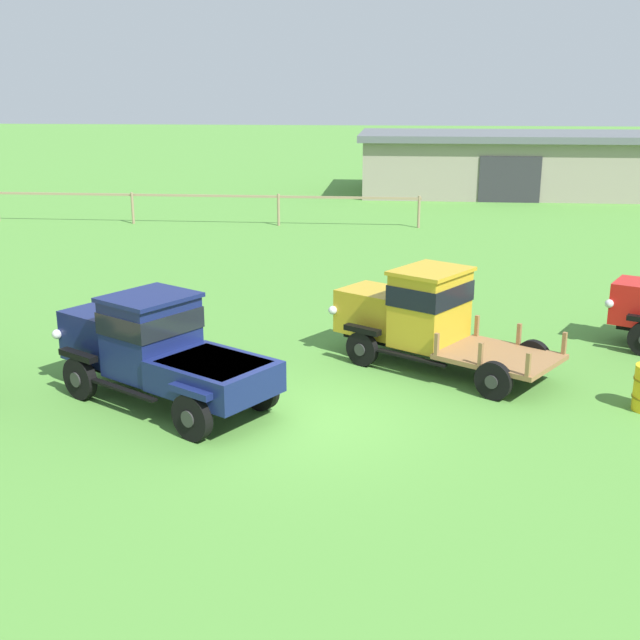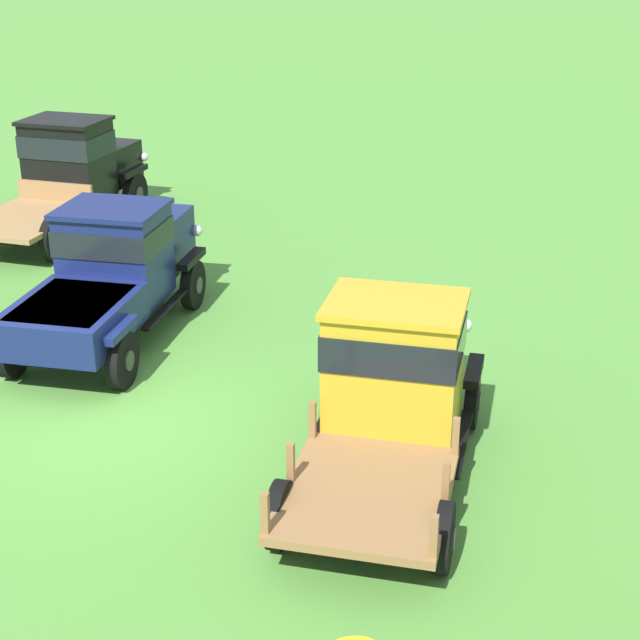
% 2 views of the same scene
% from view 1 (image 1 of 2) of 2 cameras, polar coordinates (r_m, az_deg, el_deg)
% --- Properties ---
extents(ground_plane, '(240.00, 240.00, 0.00)m').
position_cam_1_polar(ground_plane, '(14.82, -1.24, -7.04)').
color(ground_plane, '#518E38').
extents(farm_shed, '(22.76, 8.65, 3.41)m').
position_cam_1_polar(farm_shed, '(48.27, 16.76, 10.62)').
color(farm_shed, gray).
rests_on(farm_shed, ground).
extents(paddock_fence, '(19.16, 0.29, 1.39)m').
position_cam_1_polar(paddock_fence, '(36.11, -8.29, 8.42)').
color(paddock_fence, '#997F60').
rests_on(paddock_fence, ground).
extents(vintage_truck_second_in_line, '(4.94, 3.88, 2.09)m').
position_cam_1_polar(vintage_truck_second_in_line, '(15.59, -11.55, -1.93)').
color(vintage_truck_second_in_line, black).
rests_on(vintage_truck_second_in_line, ground).
extents(vintage_truck_midrow_center, '(5.06, 4.10, 2.16)m').
position_cam_1_polar(vintage_truck_midrow_center, '(17.48, 7.14, 0.40)').
color(vintage_truck_midrow_center, black).
rests_on(vintage_truck_midrow_center, ground).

